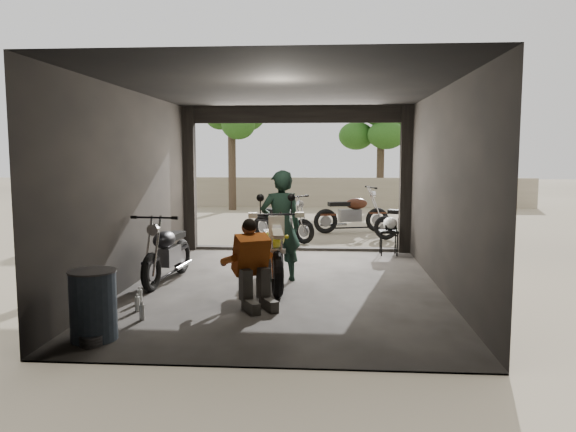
# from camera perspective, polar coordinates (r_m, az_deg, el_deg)

# --- Properties ---
(ground) EXTENTS (80.00, 80.00, 0.00)m
(ground) POSITION_cam_1_polar(r_m,az_deg,el_deg) (9.24, -0.39, -7.25)
(ground) COLOR #7A6D56
(ground) RESTS_ON ground
(garage) EXTENTS (7.00, 7.13, 3.20)m
(garage) POSITION_cam_1_polar(r_m,az_deg,el_deg) (9.57, -0.14, 0.98)
(garage) COLOR #2D2B28
(garage) RESTS_ON ground
(boundary_wall) EXTENTS (18.00, 0.30, 1.20)m
(boundary_wall) POSITION_cam_1_polar(r_m,az_deg,el_deg) (23.02, 2.36, 2.44)
(boundary_wall) COLOR gray
(boundary_wall) RESTS_ON ground
(tree_left) EXTENTS (2.20, 2.20, 5.60)m
(tree_left) POSITION_cam_1_polar(r_m,az_deg,el_deg) (21.85, -5.77, 11.09)
(tree_left) COLOR #382B1E
(tree_left) RESTS_ON ground
(tree_right) EXTENTS (2.20, 2.20, 5.00)m
(tree_right) POSITION_cam_1_polar(r_m,az_deg,el_deg) (23.09, 9.45, 9.72)
(tree_right) COLOR #382B1E
(tree_right) RESTS_ON ground
(main_bike) EXTENTS (1.14, 2.06, 1.30)m
(main_bike) POSITION_cam_1_polar(r_m,az_deg,el_deg) (9.15, -1.53, -3.24)
(main_bike) COLOR white
(main_bike) RESTS_ON ground
(left_bike) EXTENTS (0.88, 1.81, 1.19)m
(left_bike) POSITION_cam_1_polar(r_m,az_deg,el_deg) (9.70, -12.17, -3.16)
(left_bike) COLOR black
(left_bike) RESTS_ON ground
(outside_bike_a) EXTENTS (1.80, 1.60, 1.16)m
(outside_bike_a) POSITION_cam_1_polar(r_m,az_deg,el_deg) (13.94, -0.54, -0.20)
(outside_bike_a) COLOR black
(outside_bike_a) RESTS_ON ground
(outside_bike_b) EXTENTS (2.02, 1.27, 1.27)m
(outside_bike_b) POSITION_cam_1_polar(r_m,az_deg,el_deg) (15.51, 6.50, 0.63)
(outside_bike_b) COLOR #3B1A0E
(outside_bike_b) RESTS_ON ground
(outside_bike_c) EXTENTS (1.84, 1.33, 1.15)m
(outside_bike_c) POSITION_cam_1_polar(r_m,az_deg,el_deg) (14.15, 12.50, -0.27)
(outside_bike_c) COLOR black
(outside_bike_c) RESTS_ON ground
(rider) EXTENTS (0.80, 0.64, 1.90)m
(rider) POSITION_cam_1_polar(r_m,az_deg,el_deg) (9.47, -0.74, -1.07)
(rider) COLOR black
(rider) RESTS_ON ground
(mechanic) EXTENTS (0.95, 1.03, 1.22)m
(mechanic) POSITION_cam_1_polar(r_m,az_deg,el_deg) (7.89, -3.43, -5.10)
(mechanic) COLOR #CC5F1B
(mechanic) RESTS_ON ground
(stool) EXTENTS (0.39, 0.39, 0.54)m
(stool) POSITION_cam_1_polar(r_m,az_deg,el_deg) (12.14, 10.19, -1.83)
(stool) COLOR black
(stool) RESTS_ON ground
(helmet) EXTENTS (0.36, 0.37, 0.29)m
(helmet) POSITION_cam_1_polar(r_m,az_deg,el_deg) (12.16, 10.35, -0.78)
(helmet) COLOR white
(helmet) RESTS_ON stool
(oil_drum) EXTENTS (0.66, 0.66, 0.83)m
(oil_drum) POSITION_cam_1_polar(r_m,az_deg,el_deg) (6.96, -19.16, -8.66)
(oil_drum) COLOR #3F526A
(oil_drum) RESTS_ON ground
(sign_post) EXTENTS (0.84, 0.08, 2.53)m
(sign_post) POSITION_cam_1_polar(r_m,az_deg,el_deg) (12.96, 13.20, 4.18)
(sign_post) COLOR black
(sign_post) RESTS_ON ground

